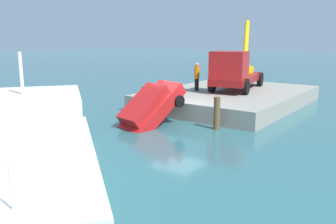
{
  "coord_description": "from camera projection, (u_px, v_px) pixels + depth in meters",
  "views": [
    {
      "loc": [
        15.73,
        10.81,
        4.54
      ],
      "look_at": [
        0.62,
        -0.29,
        0.58
      ],
      "focal_mm": 38.19,
      "sensor_mm": 36.0,
      "label": 1
    }
  ],
  "objects": [
    {
      "name": "dock",
      "position": [
        230.0,
        97.0,
        24.35
      ],
      "size": [
        11.78,
        8.6,
        0.97
      ],
      "primitive_type": "cube",
      "color": "gray",
      "rests_on": "ground"
    },
    {
      "name": "ground",
      "position": [
        179.0,
        121.0,
        19.6
      ],
      "size": [
        200.0,
        200.0,
        0.0
      ],
      "primitive_type": "plane",
      "color": "#2D6066"
    },
    {
      "name": "piling_mid",
      "position": [
        217.0,
        113.0,
        17.75
      ],
      "size": [
        0.32,
        0.32,
        1.64
      ],
      "primitive_type": "cylinder",
      "color": "brown",
      "rests_on": "ground"
    },
    {
      "name": "crane_truck",
      "position": [
        235.0,
        71.0,
        24.02
      ],
      "size": [
        9.81,
        4.25,
        4.93
      ],
      "color": "maroon",
      "rests_on": "dock"
    },
    {
      "name": "piling_near",
      "position": [
        145.0,
        102.0,
        20.22
      ],
      "size": [
        0.36,
        0.36,
        1.83
      ],
      "primitive_type": "cylinder",
      "color": "#4C4628",
      "rests_on": "ground"
    },
    {
      "name": "salvaged_car",
      "position": [
        146.0,
        113.0,
        18.38
      ],
      "size": [
        4.39,
        2.57,
        3.38
      ],
      "color": "red",
      "rests_on": "ground"
    },
    {
      "name": "dock_worker",
      "position": [
        197.0,
        76.0,
        23.97
      ],
      "size": [
        0.34,
        0.34,
        1.88
      ],
      "color": "black",
      "rests_on": "dock"
    },
    {
      "name": "moored_yacht",
      "position": [
        36.0,
        152.0,
        12.93
      ],
      "size": [
        10.07,
        11.41,
        5.9
      ],
      "color": "white",
      "rests_on": "ground"
    }
  ]
}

